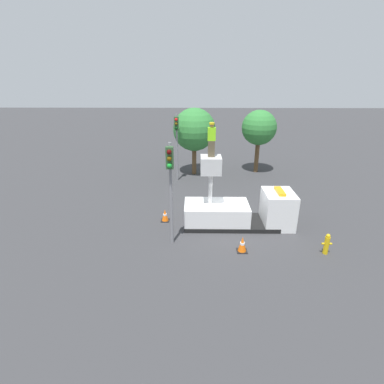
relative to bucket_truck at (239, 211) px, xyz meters
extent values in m
plane|color=#38383A|center=(-0.43, 0.00, -0.85)|extent=(120.00, 120.00, 0.00)
cube|color=black|center=(-0.43, 0.00, -0.73)|extent=(5.17, 2.07, 0.24)
cube|color=white|center=(-1.24, 0.00, -0.22)|extent=(3.55, 2.01, 1.27)
cube|color=white|center=(2.16, 0.00, 0.13)|extent=(1.63, 2.01, 1.97)
cube|color=black|center=(2.98, 0.00, 0.52)|extent=(0.03, 1.70, 0.79)
cube|color=orange|center=(2.16, 0.00, 1.19)|extent=(0.36, 1.20, 0.14)
cylinder|color=silver|center=(-1.61, 0.00, 1.36)|extent=(0.22, 0.22, 1.89)
cube|color=silver|center=(-1.61, 0.00, 2.66)|extent=(1.08, 1.08, 0.90)
cube|color=brown|center=(-1.61, 0.00, 3.53)|extent=(0.34, 0.26, 0.84)
cube|color=#8CEA1E|center=(-1.61, 0.00, 4.28)|extent=(0.40, 0.26, 0.66)
sphere|color=#9E704C|center=(-1.61, 0.00, 4.72)|extent=(0.23, 0.23, 0.23)
cylinder|color=yellow|center=(-1.61, 0.00, 4.81)|extent=(0.26, 0.26, 0.09)
cylinder|color=gray|center=(-3.57, -1.99, 1.72)|extent=(0.14, 0.14, 5.14)
cube|color=#2D512D|center=(-3.57, -2.20, 3.64)|extent=(0.34, 0.28, 1.00)
sphere|color=#490707|center=(-3.57, -2.38, 3.95)|extent=(0.22, 0.22, 0.22)
sphere|color=#503C07|center=(-3.57, -2.38, 3.64)|extent=(0.22, 0.22, 0.22)
sphere|color=green|center=(-3.57, -2.38, 3.33)|extent=(0.22, 0.22, 0.22)
cylinder|color=gray|center=(-3.85, 7.46, 1.73)|extent=(0.14, 0.14, 5.17)
cube|color=#2D512D|center=(-3.85, 7.25, 3.66)|extent=(0.34, 0.28, 1.00)
sphere|color=red|center=(-3.85, 7.07, 3.97)|extent=(0.22, 0.22, 0.22)
sphere|color=#503C07|center=(-3.85, 7.07, 3.66)|extent=(0.22, 0.22, 0.22)
sphere|color=#083710|center=(-3.85, 7.07, 3.35)|extent=(0.22, 0.22, 0.22)
cylinder|color=gold|center=(3.78, -2.87, -0.41)|extent=(0.24, 0.24, 0.89)
sphere|color=gold|center=(3.78, -2.87, 0.10)|extent=(0.20, 0.20, 0.20)
cylinder|color=gold|center=(3.60, -2.87, -0.32)|extent=(0.12, 0.10, 0.10)
cylinder|color=gold|center=(3.96, -2.87, -0.32)|extent=(0.12, 0.10, 0.10)
cube|color=black|center=(-4.17, 0.41, -0.84)|extent=(0.49, 0.49, 0.03)
cone|color=orange|center=(-4.17, 0.41, -0.50)|extent=(0.40, 0.40, 0.71)
cylinder|color=white|center=(-4.17, 0.41, -0.46)|extent=(0.21, 0.21, 0.10)
cube|color=black|center=(-0.16, -2.73, -0.84)|extent=(0.50, 0.50, 0.03)
cone|color=orange|center=(-0.16, -2.73, -0.46)|extent=(0.42, 0.42, 0.78)
cylinder|color=white|center=(-0.16, -2.73, -0.43)|extent=(0.22, 0.22, 0.11)
cylinder|color=brown|center=(2.80, 9.77, 0.55)|extent=(0.36, 0.36, 2.80)
sphere|color=#337F38|center=(2.80, 9.77, 2.95)|extent=(2.86, 2.86, 2.86)
cylinder|color=brown|center=(-2.54, 9.12, 0.42)|extent=(0.36, 0.36, 2.54)
sphere|color=#337F38|center=(-2.54, 9.12, 2.89)|extent=(3.43, 3.43, 3.43)
camera|label=1|loc=(-2.40, -15.10, 7.17)|focal=28.00mm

